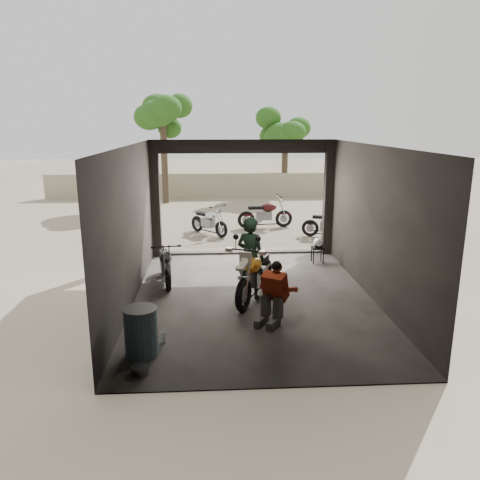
{
  "coord_description": "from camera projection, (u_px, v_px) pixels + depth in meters",
  "views": [
    {
      "loc": [
        -0.85,
        -9.32,
        3.63
      ],
      "look_at": [
        -0.25,
        0.6,
        1.14
      ],
      "focal_mm": 35.0,
      "sensor_mm": 36.0,
      "label": 1
    }
  ],
  "objects": [
    {
      "name": "outside_bike_b",
      "position": [
        265.0,
        212.0,
        16.52
      ],
      "size": [
        1.77,
        0.86,
        1.16
      ],
      "primitive_type": null,
      "rotation": [
        0.0,
        0.0,
        1.66
      ],
      "color": "#3C0E0F",
      "rests_on": "ground"
    },
    {
      "name": "left_bike",
      "position": [
        165.0,
        262.0,
        10.81
      ],
      "size": [
        0.86,
        1.57,
        1.01
      ],
      "primitive_type": null,
      "rotation": [
        0.0,
        0.0,
        0.18
      ],
      "color": "black",
      "rests_on": "ground"
    },
    {
      "name": "rider",
      "position": [
        251.0,
        258.0,
        9.82
      ],
      "size": [
        0.77,
        0.72,
        1.76
      ],
      "primitive_type": "imported",
      "rotation": [
        0.0,
        0.0,
        2.52
      ],
      "color": "black",
      "rests_on": "ground"
    },
    {
      "name": "mechanic",
      "position": [
        272.0,
        295.0,
        8.58
      ],
      "size": [
        0.9,
        0.96,
        1.13
      ],
      "primitive_type": null,
      "rotation": [
        0.0,
        0.0,
        -0.57
      ],
      "color": "#B03517",
      "rests_on": "ground"
    },
    {
      "name": "boundary_wall",
      "position": [
        229.0,
        185.0,
        23.36
      ],
      "size": [
        18.0,
        0.3,
        1.2
      ],
      "primitive_type": "cube",
      "color": "gray",
      "rests_on": "ground"
    },
    {
      "name": "tree_right",
      "position": [
        286.0,
        124.0,
        22.81
      ],
      "size": [
        2.2,
        2.2,
        5.0
      ],
      "color": "#382B1E",
      "rests_on": "ground"
    },
    {
      "name": "ground",
      "position": [
        253.0,
        298.0,
        9.96
      ],
      "size": [
        80.0,
        80.0,
        0.0
      ],
      "primitive_type": "plane",
      "color": "#7A6D56",
      "rests_on": "ground"
    },
    {
      "name": "tree_left",
      "position": [
        163.0,
        115.0,
        20.91
      ],
      "size": [
        2.2,
        2.2,
        5.6
      ],
      "color": "#382B1E",
      "rests_on": "ground"
    },
    {
      "name": "garage",
      "position": [
        251.0,
        234.0,
        10.18
      ],
      "size": [
        7.0,
        7.13,
        3.2
      ],
      "color": "#2D2B28",
      "rests_on": "ground"
    },
    {
      "name": "sign_post",
      "position": [
        348.0,
        189.0,
        14.47
      ],
      "size": [
        0.81,
        0.08,
        2.43
      ],
      "rotation": [
        0.0,
        0.0,
        -0.21
      ],
      "color": "black",
      "rests_on": "ground"
    },
    {
      "name": "stool",
      "position": [
        318.0,
        250.0,
        12.39
      ],
      "size": [
        0.31,
        0.31,
        0.44
      ],
      "rotation": [
        0.0,
        0.0,
        0.2
      ],
      "color": "black",
      "rests_on": "ground"
    },
    {
      "name": "outside_bike_c",
      "position": [
        330.0,
        222.0,
        15.09
      ],
      "size": [
        1.69,
        1.11,
        1.06
      ],
      "primitive_type": null,
      "rotation": [
        0.0,
        0.0,
        1.25
      ],
      "color": "black",
      "rests_on": "ground"
    },
    {
      "name": "helmet",
      "position": [
        318.0,
        243.0,
        12.32
      ],
      "size": [
        0.29,
        0.3,
        0.25
      ],
      "primitive_type": "ellipsoid",
      "rotation": [
        0.0,
        0.0,
        0.13
      ],
      "color": "white",
      "rests_on": "stool"
    },
    {
      "name": "oil_drum",
      "position": [
        141.0,
        333.0,
        7.39
      ],
      "size": [
        0.56,
        0.56,
        0.81
      ],
      "primitive_type": "cylinder",
      "rotation": [
        0.0,
        0.0,
        -0.07
      ],
      "color": "#405E6B",
      "rests_on": "ground"
    },
    {
      "name": "main_bike",
      "position": [
        255.0,
        271.0,
        9.76
      ],
      "size": [
        1.47,
        2.03,
        1.25
      ],
      "primitive_type": null,
      "rotation": [
        0.0,
        0.0,
        -0.42
      ],
      "color": "beige",
      "rests_on": "ground"
    },
    {
      "name": "outside_bike_a",
      "position": [
        209.0,
        219.0,
        15.52
      ],
      "size": [
        1.49,
        1.57,
        1.04
      ],
      "primitive_type": null,
      "rotation": [
        0.0,
        0.0,
        0.72
      ],
      "color": "black",
      "rests_on": "ground"
    }
  ]
}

